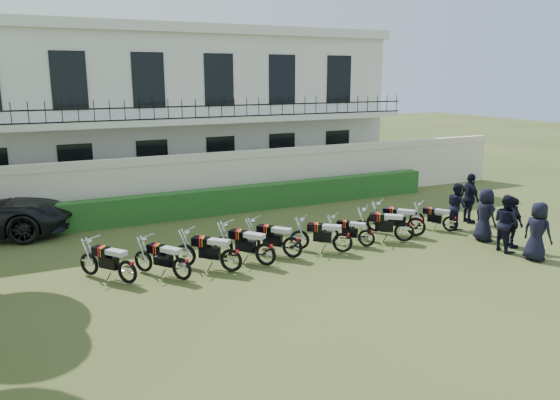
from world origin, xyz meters
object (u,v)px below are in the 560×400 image
at_px(motorcycle_9, 451,220).
at_px(motorcycle_6, 367,234).
at_px(motorcycle_3, 266,249).
at_px(motorcycle_2, 231,255).
at_px(motorcycle_5, 343,238).
at_px(officer_3, 485,215).
at_px(officer_4, 457,206).
at_px(motorcycle_0, 127,266).
at_px(motorcycle_1, 182,263).
at_px(officer_1, 506,223).
at_px(officer_5, 470,198).
at_px(officer_2, 513,223).
at_px(officer_0, 537,231).
at_px(motorcycle_7, 404,227).
at_px(motorcycle_8, 416,222).
at_px(motorcycle_4, 292,242).

bearing_deg(motorcycle_9, motorcycle_6, 146.54).
xyz_separation_m(motorcycle_3, motorcycle_6, (3.60, 0.22, -0.09)).
bearing_deg(motorcycle_3, motorcycle_2, 145.80).
bearing_deg(motorcycle_5, officer_3, -61.23).
bearing_deg(officer_4, motorcycle_5, 112.68).
height_order(motorcycle_0, officer_4, officer_4).
height_order(motorcycle_1, officer_1, officer_1).
relative_size(motorcycle_6, motorcycle_9, 0.94).
relative_size(motorcycle_9, officer_5, 0.78).
height_order(motorcycle_3, officer_2, officer_2).
bearing_deg(officer_0, motorcycle_7, 27.89).
distance_m(motorcycle_9, officer_4, 0.67).
bearing_deg(officer_1, motorcycle_7, 54.70).
distance_m(motorcycle_6, officer_2, 4.56).
bearing_deg(motorcycle_0, motorcycle_8, -36.27).
xyz_separation_m(motorcycle_0, motorcycle_5, (6.37, -0.30, -0.00)).
height_order(officer_0, officer_1, officer_1).
height_order(motorcycle_0, officer_2, officer_2).
relative_size(motorcycle_9, officer_3, 0.83).
bearing_deg(officer_0, officer_2, -25.63).
distance_m(motorcycle_3, motorcycle_4, 1.04).
distance_m(motorcycle_9, officer_2, 2.25).
bearing_deg(motorcycle_1, officer_2, -45.52).
height_order(motorcycle_0, officer_0, officer_0).
distance_m(motorcycle_6, officer_1, 4.24).
bearing_deg(officer_4, motorcycle_8, 111.73).
xyz_separation_m(motorcycle_0, officer_3, (11.22, -1.24, 0.38)).
height_order(motorcycle_2, motorcycle_6, motorcycle_2).
relative_size(motorcycle_2, officer_5, 0.84).
bearing_deg(motorcycle_8, officer_1, -98.73).
height_order(motorcycle_5, motorcycle_7, motorcycle_7).
bearing_deg(motorcycle_3, motorcycle_4, -20.41).
distance_m(motorcycle_5, motorcycle_8, 3.17).
bearing_deg(officer_0, motorcycle_9, -7.02).
distance_m(motorcycle_4, officer_1, 6.62).
xyz_separation_m(motorcycle_1, motorcycle_8, (8.18, 0.46, 0.02)).
relative_size(motorcycle_9, officer_2, 0.90).
height_order(motorcycle_2, officer_1, officer_1).
xyz_separation_m(motorcycle_9, officer_1, (0.03, -2.30, 0.46)).
height_order(officer_0, officer_2, officer_0).
xyz_separation_m(motorcycle_2, officer_3, (8.49, -0.86, 0.35)).
bearing_deg(motorcycle_1, motorcycle_9, -33.23).
xyz_separation_m(motorcycle_5, officer_0, (4.73, -3.03, 0.38)).
bearing_deg(motorcycle_0, motorcycle_9, -36.67).
bearing_deg(officer_4, officer_2, -163.76).
height_order(motorcycle_3, motorcycle_4, motorcycle_3).
xyz_separation_m(motorcycle_0, officer_0, (11.09, -3.33, 0.38)).
xyz_separation_m(officer_1, officer_2, (0.45, 0.13, -0.08)).
bearing_deg(motorcycle_7, officer_0, -103.77).
xyz_separation_m(motorcycle_2, motorcycle_3, (1.05, 0.03, 0.01)).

